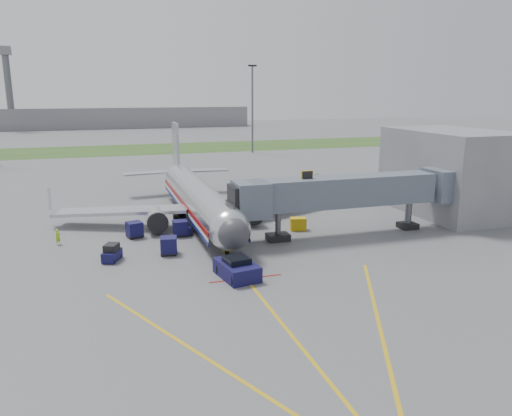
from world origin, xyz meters
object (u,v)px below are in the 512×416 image
object	(u,v)px
airliner	(198,198)
pushback_tug	(237,269)
baggage_tug	(112,253)
belt_loader	(183,228)
ramp_worker	(58,237)

from	to	relation	value
airliner	pushback_tug	size ratio (longest dim) A/B	8.01
pushback_tug	baggage_tug	world-z (taller)	pushback_tug
belt_loader	ramp_worker	world-z (taller)	belt_loader
baggage_tug	ramp_worker	world-z (taller)	ramp_worker
airliner	belt_loader	distance (m)	5.50
pushback_tug	ramp_worker	size ratio (longest dim) A/B	2.89
airliner	ramp_worker	xyz separation A→B (m)	(-14.82, -5.12, -1.88)
baggage_tug	ramp_worker	size ratio (longest dim) A/B	1.59
airliner	pushback_tug	distance (m)	18.86
belt_loader	ramp_worker	bearing A→B (deg)	-176.63
pushback_tug	belt_loader	distance (m)	14.48
pushback_tug	belt_loader	size ratio (longest dim) A/B	1.10
airliner	baggage_tug	xyz separation A→B (m)	(-10.00, -11.53, -1.97)
airliner	belt_loader	world-z (taller)	airliner
airliner	belt_loader	xyz separation A→B (m)	(-2.50, -4.39, -2.16)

